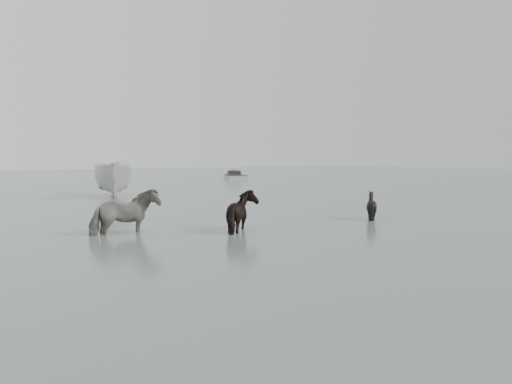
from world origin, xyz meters
TOP-DOWN VIEW (x-y plane):
  - ground at (0.00, 0.00)m, footprint 140.00×140.00m
  - pony_pinto at (-3.83, 1.93)m, footprint 1.80×0.87m
  - pony_dark at (-0.98, 0.60)m, footprint 1.57×1.69m
  - pony_black at (3.82, 0.39)m, footprint 1.04×0.93m
  - boat_small at (0.16, 14.00)m, footprint 3.39×5.26m
  - skiff_port at (15.60, 26.66)m, footprint 3.38×5.03m

SIDE VIEW (x-z plane):
  - ground at x=0.00m, z-range 0.00..0.00m
  - skiff_port at x=15.60m, z-range 0.00..0.75m
  - pony_black at x=3.82m, z-range 0.00..1.12m
  - pony_dark at x=-0.98m, z-range 0.00..1.40m
  - pony_pinto at x=-3.83m, z-range 0.00..1.49m
  - boat_small at x=0.16m, z-range 0.00..1.90m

